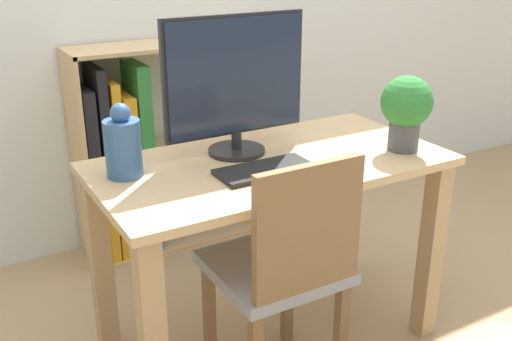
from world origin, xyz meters
The scene contains 8 objects.
ground_plane centered at (0.00, 0.00, 0.00)m, with size 10.00×10.00×0.00m, color tan.
desk centered at (0.00, 0.00, 0.59)m, with size 1.21×0.63×0.74m.
monitor centered at (-0.07, 0.12, 1.00)m, with size 0.52×0.20×0.48m.
keyboard centered at (-0.08, -0.09, 0.75)m, with size 0.32×0.15×0.02m.
vase centered at (-0.48, 0.11, 0.85)m, with size 0.12×0.12×0.24m.
potted_plant centered at (0.46, -0.15, 0.90)m, with size 0.18×0.18×0.27m.
chair centered at (-0.10, -0.26, 0.49)m, with size 0.40×0.40×0.87m.
bookshelf centered at (-0.16, 0.95, 0.47)m, with size 0.93×0.28×1.00m.
Camera 1 is at (-1.00, -1.64, 1.46)m, focal length 42.00 mm.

